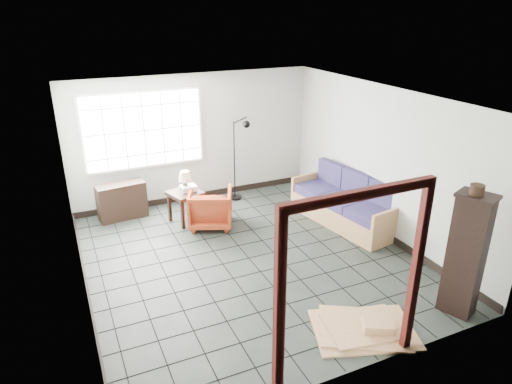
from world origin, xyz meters
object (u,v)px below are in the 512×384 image
side_table (185,197)px  armchair (210,206)px  futon_sofa (347,205)px  tall_shelf (466,254)px

side_table → armchair: bearing=-43.8°
futon_sofa → tall_shelf: size_ratio=1.35×
futon_sofa → side_table: futon_sofa is taller
side_table → tall_shelf: tall_shelf is taller
futon_sofa → side_table: (-2.74, 1.27, 0.15)m
armchair → futon_sofa: bearing=-177.9°
armchair → tall_shelf: (2.15, -3.79, 0.47)m
futon_sofa → tall_shelf: tall_shelf is taller
futon_sofa → armchair: 2.55m
side_table → futon_sofa: bearing=-24.8°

